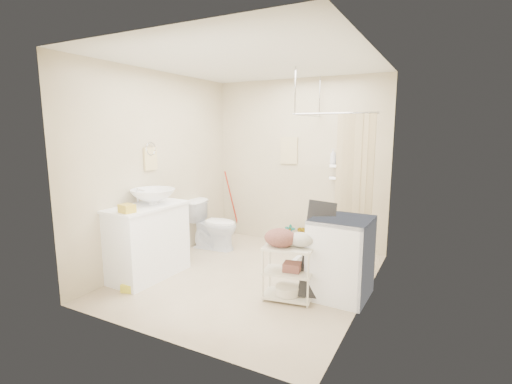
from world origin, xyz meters
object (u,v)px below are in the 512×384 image
(vanity, at_px, (147,241))
(toilet, at_px, (214,225))
(laundry_rack, at_px, (288,268))
(washing_machine, at_px, (341,257))

(vanity, relative_size, toilet, 1.37)
(toilet, relative_size, laundry_rack, 1.05)
(vanity, height_order, toilet, vanity)
(toilet, xyz_separation_m, washing_machine, (2.18, -0.74, 0.07))
(vanity, height_order, laundry_rack, vanity)
(vanity, distance_m, toilet, 1.31)
(vanity, height_order, washing_machine, vanity)
(toilet, height_order, washing_machine, washing_machine)
(vanity, xyz_separation_m, laundry_rack, (1.82, 0.20, -0.10))
(vanity, xyz_separation_m, toilet, (0.12, 1.30, -0.08))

